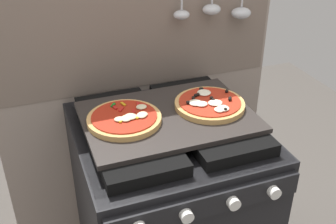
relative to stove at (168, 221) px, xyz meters
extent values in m
cube|color=gray|center=(0.00, 0.34, 0.32)|extent=(1.10, 0.03, 1.55)
cube|color=gray|center=(0.00, 0.32, 0.70)|extent=(1.08, 0.00, 0.56)
ellipsoid|color=silver|center=(0.16, 0.29, 0.69)|extent=(0.06, 0.05, 0.03)
ellipsoid|color=silver|center=(0.28, 0.29, 0.70)|extent=(0.07, 0.06, 0.04)
ellipsoid|color=silver|center=(0.41, 0.29, 0.68)|extent=(0.08, 0.07, 0.04)
cube|color=black|center=(0.00, 0.00, 0.40)|extent=(0.59, 0.59, 0.01)
cube|color=black|center=(-0.14, 0.00, 0.43)|extent=(0.24, 0.51, 0.04)
cube|color=black|center=(0.14, 0.00, 0.43)|extent=(0.24, 0.51, 0.04)
cube|color=black|center=(0.00, -0.31, 0.35)|extent=(0.58, 0.02, 0.07)
cylinder|color=silver|center=(-0.07, -0.33, 0.35)|extent=(0.04, 0.02, 0.04)
cylinder|color=silver|center=(0.07, -0.33, 0.35)|extent=(0.04, 0.02, 0.04)
cylinder|color=silver|center=(0.20, -0.33, 0.35)|extent=(0.04, 0.02, 0.04)
cube|color=#2D2826|center=(0.00, 0.00, 0.46)|extent=(0.54, 0.38, 0.02)
cylinder|color=tan|center=(-0.14, 0.01, 0.47)|extent=(0.23, 0.23, 0.02)
cylinder|color=#AD2614|center=(-0.14, 0.01, 0.49)|extent=(0.20, 0.20, 0.00)
ellipsoid|color=beige|center=(-0.09, -0.02, 0.49)|extent=(0.03, 0.03, 0.01)
ellipsoid|color=beige|center=(-0.13, -0.01, 0.49)|extent=(0.04, 0.04, 0.01)
ellipsoid|color=beige|center=(-0.16, -0.01, 0.49)|extent=(0.03, 0.03, 0.01)
ellipsoid|color=beige|center=(-0.08, 0.04, 0.49)|extent=(0.03, 0.03, 0.01)
ellipsoid|color=beige|center=(-0.14, -0.02, 0.49)|extent=(0.03, 0.04, 0.01)
ellipsoid|color=beige|center=(-0.09, -0.01, 0.49)|extent=(0.03, 0.03, 0.01)
cube|color=gold|center=(-0.11, -0.02, 0.49)|extent=(0.02, 0.02, 0.00)
cube|color=red|center=(-0.16, 0.06, 0.49)|extent=(0.01, 0.03, 0.00)
cube|color=gold|center=(-0.16, -0.02, 0.49)|extent=(0.02, 0.02, 0.00)
cube|color=red|center=(-0.14, 0.04, 0.49)|extent=(0.02, 0.02, 0.00)
cube|color=red|center=(-0.11, 0.02, 0.49)|extent=(0.01, 0.03, 0.00)
cube|color=gold|center=(-0.14, -0.01, 0.49)|extent=(0.02, 0.02, 0.00)
cube|color=gold|center=(-0.13, 0.08, 0.49)|extent=(0.01, 0.03, 0.00)
cube|color=#19721E|center=(-0.16, 0.08, 0.49)|extent=(0.02, 0.02, 0.00)
cube|color=red|center=(-0.08, 0.06, 0.49)|extent=(0.01, 0.03, 0.00)
cylinder|color=tan|center=(0.15, 0.00, 0.47)|extent=(0.23, 0.23, 0.02)
cylinder|color=#B72D19|center=(0.15, 0.00, 0.49)|extent=(0.20, 0.20, 0.00)
ellipsoid|color=#F4EACC|center=(0.11, -0.01, 0.49)|extent=(0.04, 0.04, 0.01)
ellipsoid|color=#F4EACC|center=(0.15, 0.06, 0.49)|extent=(0.05, 0.05, 0.01)
ellipsoid|color=#F4EACC|center=(0.16, -0.06, 0.49)|extent=(0.04, 0.04, 0.01)
ellipsoid|color=#F4EACC|center=(0.15, -0.07, 0.49)|extent=(0.03, 0.03, 0.01)
ellipsoid|color=#F4EACC|center=(0.16, -0.02, 0.49)|extent=(0.05, 0.04, 0.01)
ellipsoid|color=#F4EACC|center=(0.10, 0.01, 0.49)|extent=(0.04, 0.04, 0.01)
sphere|color=black|center=(0.16, -0.08, 0.49)|extent=(0.01, 0.01, 0.01)
sphere|color=black|center=(0.21, -0.01, 0.49)|extent=(0.01, 0.01, 0.01)
sphere|color=black|center=(0.07, 0.01, 0.49)|extent=(0.01, 0.01, 0.01)
sphere|color=black|center=(0.16, 0.01, 0.49)|extent=(0.01, 0.01, 0.01)
sphere|color=black|center=(0.21, -0.02, 0.49)|extent=(0.01, 0.01, 0.01)
sphere|color=black|center=(0.15, -0.01, 0.49)|extent=(0.01, 0.01, 0.01)
sphere|color=black|center=(0.11, 0.05, 0.49)|extent=(0.01, 0.01, 0.01)
sphere|color=black|center=(0.15, 0.08, 0.49)|extent=(0.01, 0.01, 0.01)
sphere|color=black|center=(0.10, 0.03, 0.49)|extent=(0.01, 0.01, 0.01)
sphere|color=black|center=(0.15, 0.08, 0.49)|extent=(0.01, 0.01, 0.01)
sphere|color=black|center=(0.23, 0.04, 0.49)|extent=(0.01, 0.01, 0.01)
sphere|color=black|center=(0.12, 0.05, 0.49)|extent=(0.01, 0.01, 0.01)
camera|label=1|loc=(-0.40, -1.07, 1.14)|focal=44.25mm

